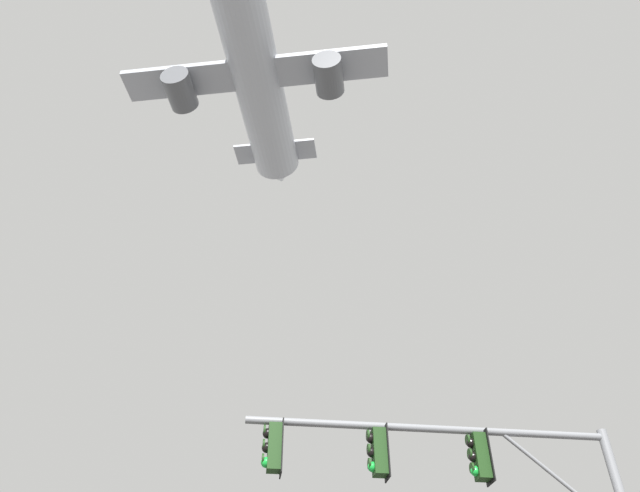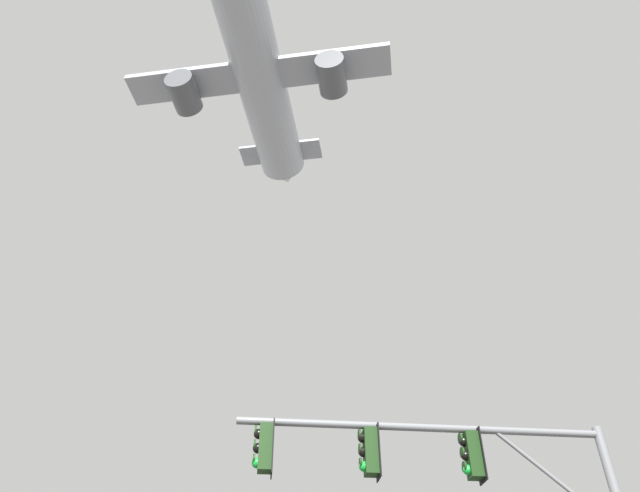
{
  "view_description": "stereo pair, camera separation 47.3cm",
  "coord_description": "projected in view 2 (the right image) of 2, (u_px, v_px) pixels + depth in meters",
  "views": [
    {
      "loc": [
        0.77,
        -4.1,
        1.37
      ],
      "look_at": [
        0.16,
        14.13,
        15.66
      ],
      "focal_mm": 33.48,
      "sensor_mm": 36.0,
      "label": 1
    },
    {
      "loc": [
        1.25,
        -4.08,
        1.37
      ],
      "look_at": [
        0.16,
        14.13,
        15.66
      ],
      "focal_mm": 33.48,
      "sensor_mm": 36.0,
      "label": 2
    }
  ],
  "objects": [
    {
      "name": "airplane",
      "position": [
        256.0,
        65.0,
        45.23
      ],
      "size": [
        20.39,
        26.39,
        7.19
      ],
      "color": "#B7BCC6"
    },
    {
      "name": "signal_pole_near",
      "position": [
        466.0,
        488.0,
        11.43
      ],
      "size": [
        7.5,
        1.41,
        6.07
      ],
      "color": "slate",
      "rests_on": "ground"
    }
  ]
}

